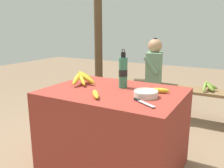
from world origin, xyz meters
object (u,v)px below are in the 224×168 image
Objects in this scene: loose_banana_side at (159,90)px; seated_vendor at (150,71)px; water_bottle at (123,72)px; knife at (141,101)px; banana_bunch_green at (209,86)px; serving_bowl at (146,93)px; wooden_bench at (167,91)px; banana_bunch_ripe at (83,77)px; loose_banana_front at (96,94)px; support_post_near at (98,30)px.

seated_vendor is (-0.53, 1.26, -0.09)m from loose_banana_side.
water_bottle is 1.28m from seated_vendor.
banana_bunch_green is (0.25, 1.61, -0.21)m from knife.
banana_bunch_green is (0.56, 1.29, -0.34)m from water_bottle.
seated_vendor reaches higher than serving_bowl.
seated_vendor reaches higher than water_bottle.
water_bottle is 1.14× the size of banana_bunch_green.
seated_vendor is at bearing 138.74° from knife.
seated_vendor is at bearing 108.82° from serving_bowl.
loose_banana_side is at bearing -77.47° from wooden_bench.
loose_banana_front is at bearing -41.25° from banana_bunch_ripe.
serving_bowl is at bearing -80.68° from wooden_bench.
banana_bunch_green is 0.13× the size of support_post_near.
seated_vendor is at bearing 112.93° from loose_banana_side.
water_bottle is (-0.28, 0.17, 0.11)m from serving_bowl.
banana_bunch_ripe reaches higher than banana_bunch_green.
loose_banana_front reaches higher than banana_bunch_green.
knife is 0.68× the size of banana_bunch_green.
knife is at bearing -46.52° from water_bottle.
support_post_near reaches higher than wooden_bench.
seated_vendor is at bearing -169.71° from wooden_bench.
water_bottle is (0.38, 0.07, 0.08)m from banana_bunch_ripe.
water_bottle is 1.81× the size of loose_banana_front.
wooden_bench is 0.74× the size of support_post_near.
loose_banana_side reaches higher than wooden_bench.
knife is at bearing -50.48° from support_post_near.
serving_bowl is 1.05× the size of loose_banana_side.
banana_bunch_ripe is 1.85× the size of loose_banana_front.
seated_vendor is (0.18, 1.32, -0.14)m from banana_bunch_ripe.
banana_bunch_green is at bearing 69.45° from loose_banana_front.
serving_bowl is 1.52m from wooden_bench.
support_post_near is (-1.03, 0.30, 0.55)m from seated_vendor.
loose_banana_front is 1.61m from seated_vendor.
water_bottle is at bearing 177.67° from loose_banana_side.
water_bottle reaches higher than knife.
support_post_near is at bearing 160.36° from knife.
loose_banana_front is (0.33, -0.29, -0.04)m from banana_bunch_ripe.
wooden_bench is at bearing 130.13° from knife.
banana_bunch_ripe is at bearing -175.47° from loose_banana_side.
support_post_near is at bearing 131.49° from serving_bowl.
wooden_bench is at bearing 86.57° from loose_banana_front.
loose_banana_side is at bearing 4.53° from banana_bunch_ripe.
knife is 0.08× the size of support_post_near.
knife is at bearing 5.45° from loose_banana_front.
support_post_near is (-1.28, 0.25, 0.81)m from wooden_bench.
loose_banana_front is at bearing -58.23° from support_post_near.
banana_bunch_ripe is 1.48m from wooden_bench.
loose_banana_front is 1.77m from banana_bunch_green.
water_bottle is 0.31× the size of seated_vendor.
banana_bunch_ripe is 0.20× the size of wooden_bench.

